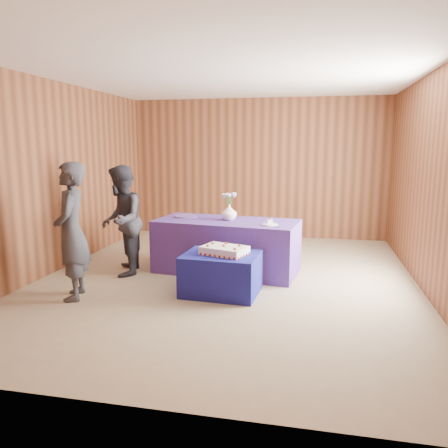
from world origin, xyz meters
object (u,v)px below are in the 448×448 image
(serving_table, at_px, (227,246))
(sheet_cake, at_px, (224,250))
(cake_table, at_px, (221,274))
(vase, at_px, (229,212))
(guest_left, at_px, (71,231))
(guest_right, at_px, (122,221))

(serving_table, height_order, sheet_cake, serving_table)
(serving_table, bearing_deg, sheet_cake, -72.84)
(cake_table, bearing_deg, sheet_cake, 9.54)
(serving_table, xyz_separation_m, vase, (0.03, 0.03, 0.49))
(cake_table, distance_m, guest_left, 1.84)
(sheet_cake, height_order, guest_right, guest_right)
(sheet_cake, bearing_deg, serving_table, 117.53)
(serving_table, distance_m, sheet_cake, 0.98)
(guest_left, bearing_deg, guest_right, 150.20)
(sheet_cake, relative_size, vase, 2.82)
(serving_table, bearing_deg, guest_left, -129.46)
(cake_table, xyz_separation_m, serving_table, (-0.13, 0.95, 0.12))
(sheet_cake, bearing_deg, guest_left, -145.74)
(sheet_cake, relative_size, guest_right, 0.41)
(vase, height_order, guest_left, guest_left)
(cake_table, relative_size, guest_left, 0.56)
(sheet_cake, height_order, vase, vase)
(serving_table, xyz_separation_m, sheet_cake, (0.17, -0.95, 0.17))
(serving_table, relative_size, guest_left, 1.23)
(guest_left, distance_m, guest_right, 1.04)
(sheet_cake, distance_m, guest_left, 1.81)
(vase, bearing_deg, cake_table, -84.45)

